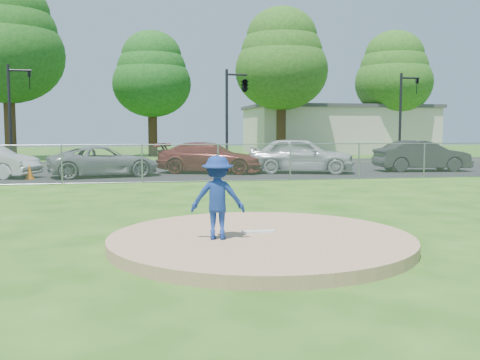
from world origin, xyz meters
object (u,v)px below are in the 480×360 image
object	(u,v)px
tree_center	(152,74)
parked_car_pearl	(301,155)
parked_car_darkred	(210,158)
tree_far_right	(394,73)
traffic_signal_center	(243,87)
traffic_cone	(30,172)
parked_car_charcoal	(422,156)
pitcher	(218,198)
commercial_building	(337,129)
tree_right	(282,59)
traffic_signal_left	(14,106)
traffic_signal_right	(404,109)
parked_car_gray	(104,162)
tree_left	(7,41)

from	to	relation	value
tree_center	parked_car_pearl	distance (m)	20.37
parked_car_pearl	parked_car_darkred	bearing A→B (deg)	99.05
tree_far_right	traffic_signal_center	size ratio (longest dim) A/B	1.92
traffic_signal_center	tree_center	bearing A→B (deg)	112.49
traffic_cone	parked_car_charcoal	distance (m)	18.54
tree_center	traffic_signal_center	distance (m)	13.12
parked_car_darkred	parked_car_pearl	distance (m)	4.38
tree_far_right	pitcher	size ratio (longest dim) A/B	7.51
commercial_building	tree_right	xyz separation A→B (m)	(-7.00, -6.00, 5.49)
commercial_building	tree_far_right	xyz separation A→B (m)	(4.00, -3.00, 4.90)
pitcher	parked_car_pearl	size ratio (longest dim) A/B	0.28
tree_center	parked_car_pearl	world-z (taller)	tree_center
tree_far_right	traffic_signal_left	size ratio (longest dim) A/B	1.92
traffic_signal_right	parked_car_pearl	bearing A→B (deg)	-143.37
traffic_cone	parked_car_pearl	distance (m)	12.24
tree_center	traffic_cone	bearing A→B (deg)	-106.03
tree_center	traffic_signal_right	distance (m)	19.64
parked_car_pearl	parked_car_charcoal	xyz separation A→B (m)	(6.33, -0.03, -0.09)
traffic_signal_left	pitcher	bearing A→B (deg)	-70.27
parked_car_pearl	parked_car_charcoal	size ratio (longest dim) A/B	1.09
traffic_signal_left	parked_car_charcoal	size ratio (longest dim) A/B	1.21
traffic_cone	parked_car_gray	distance (m)	3.12
pitcher	traffic_cone	size ratio (longest dim) A/B	2.25
tree_far_right	parked_car_darkred	xyz separation A→B (m)	(-18.78, -18.79, -6.31)
tree_far_right	traffic_signal_left	world-z (taller)	tree_far_right
commercial_building	tree_far_right	world-z (taller)	tree_far_right
parked_car_gray	parked_car_darkred	xyz separation A→B (m)	(4.85, 1.04, 0.07)
parked_car_charcoal	tree_right	bearing A→B (deg)	14.19
tree_center	traffic_cone	world-z (taller)	tree_center
parked_car_gray	parked_car_charcoal	world-z (taller)	parked_car_charcoal
traffic_signal_center	pitcher	world-z (taller)	traffic_signal_center
tree_left	traffic_cone	world-z (taller)	tree_left
traffic_signal_left	traffic_signal_right	xyz separation A→B (m)	(23.00, 0.00, 0.00)
parked_car_pearl	parked_car_charcoal	world-z (taller)	parked_car_pearl
parked_car_charcoal	traffic_signal_right	bearing A→B (deg)	-15.70
tree_right	traffic_signal_left	bearing A→B (deg)	-150.62
tree_right	traffic_cone	distance (m)	24.65
tree_right	parked_car_charcoal	distance (m)	18.10
traffic_signal_left	traffic_signal_center	world-z (taller)	same
traffic_signal_center	tree_left	bearing A→B (deg)	148.98
traffic_signal_left	parked_car_darkred	distance (m)	11.83
traffic_signal_center	parked_car_gray	bearing A→B (deg)	-138.05
tree_left	parked_car_pearl	bearing A→B (deg)	-43.06
tree_far_right	pitcher	bearing A→B (deg)	-120.59
traffic_signal_center	parked_car_pearl	size ratio (longest dim) A/B	1.11
commercial_building	traffic_cone	size ratio (longest dim) A/B	25.77
tree_right	parked_car_darkred	distance (m)	18.91
traffic_cone	parked_car_gray	world-z (taller)	parked_car_gray
traffic_cone	pitcher	bearing A→B (deg)	-68.25
tree_far_right	parked_car_darkred	world-z (taller)	tree_far_right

